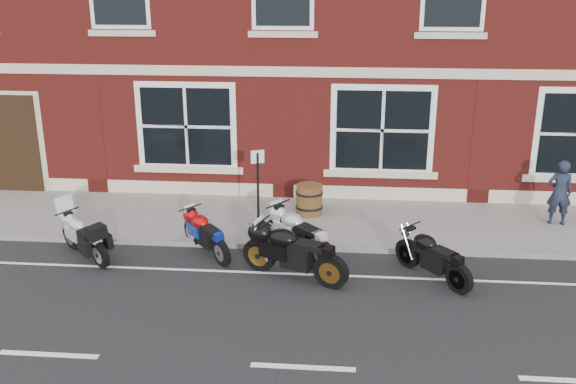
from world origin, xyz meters
name	(u,v)px	position (x,y,z in m)	size (l,w,h in m)	color
ground	(313,279)	(0.00, 0.00, 0.00)	(80.00, 80.00, 0.00)	black
sidewalk	(319,221)	(0.00, 3.00, 0.06)	(30.00, 3.00, 0.12)	slate
kerb	(316,247)	(0.00, 1.42, 0.06)	(30.00, 0.16, 0.12)	slate
moto_touring_silver	(84,234)	(-4.83, 0.67, 0.50)	(1.47, 1.35, 1.24)	black
moto_sport_red	(207,232)	(-2.31, 1.03, 0.49)	(1.29, 1.54, 0.85)	black
moto_sport_black	(293,250)	(-0.39, 0.03, 0.59)	(2.14, 1.06, 1.03)	black
moto_sport_silver	(300,233)	(-0.32, 1.01, 0.56)	(1.57, 1.70, 0.98)	black
moto_naked_black	(433,254)	(2.31, 0.24, 0.51)	(1.32, 1.62, 0.89)	black
pedestrian_left	(560,192)	(5.55, 3.16, 0.89)	(0.56, 0.37, 1.55)	black
barrel_planter	(309,199)	(-0.25, 3.33, 0.49)	(0.67, 0.67, 0.74)	#452312
parking_sign	(258,189)	(-1.28, 1.64, 1.29)	(0.27, 0.12, 2.03)	black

